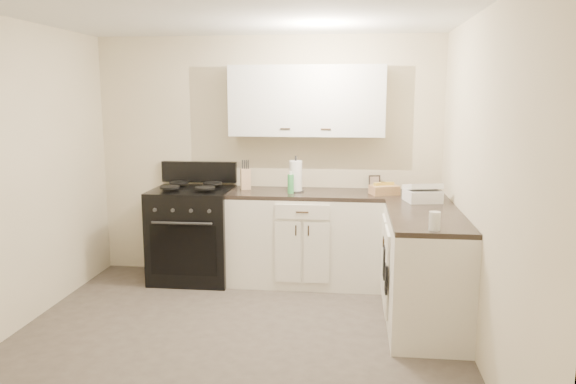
# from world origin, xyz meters

# --- Properties ---
(floor) EXTENTS (3.60, 3.60, 0.00)m
(floor) POSITION_xyz_m (0.00, 0.00, 0.00)
(floor) COLOR #473F38
(floor) RESTS_ON ground
(ceiling) EXTENTS (3.60, 3.60, 0.00)m
(ceiling) POSITION_xyz_m (0.00, 0.00, 2.50)
(ceiling) COLOR white
(ceiling) RESTS_ON wall_back
(wall_back) EXTENTS (3.60, 0.00, 3.60)m
(wall_back) POSITION_xyz_m (0.00, 1.80, 1.25)
(wall_back) COLOR beige
(wall_back) RESTS_ON ground
(wall_right) EXTENTS (0.00, 3.60, 3.60)m
(wall_right) POSITION_xyz_m (1.80, 0.00, 1.25)
(wall_right) COLOR beige
(wall_right) RESTS_ON ground
(wall_left) EXTENTS (0.00, 3.60, 3.60)m
(wall_left) POSITION_xyz_m (-1.80, 0.00, 1.25)
(wall_left) COLOR beige
(wall_left) RESTS_ON ground
(wall_front) EXTENTS (3.60, 0.00, 3.60)m
(wall_front) POSITION_xyz_m (0.00, -1.80, 1.25)
(wall_front) COLOR beige
(wall_front) RESTS_ON ground
(base_cabinets_back) EXTENTS (1.55, 0.60, 0.90)m
(base_cabinets_back) POSITION_xyz_m (0.43, 1.50, 0.45)
(base_cabinets_back) COLOR silver
(base_cabinets_back) RESTS_ON floor
(base_cabinets_right) EXTENTS (0.60, 1.90, 0.90)m
(base_cabinets_right) POSITION_xyz_m (1.50, 0.85, 0.45)
(base_cabinets_right) COLOR silver
(base_cabinets_right) RESTS_ON floor
(countertop_back) EXTENTS (1.55, 0.60, 0.04)m
(countertop_back) POSITION_xyz_m (0.43, 1.50, 0.92)
(countertop_back) COLOR black
(countertop_back) RESTS_ON base_cabinets_back
(countertop_right) EXTENTS (0.60, 1.90, 0.04)m
(countertop_right) POSITION_xyz_m (1.50, 0.85, 0.92)
(countertop_right) COLOR black
(countertop_right) RESTS_ON base_cabinets_right
(upper_cabinets) EXTENTS (1.55, 0.30, 0.70)m
(upper_cabinets) POSITION_xyz_m (0.43, 1.65, 1.84)
(upper_cabinets) COLOR silver
(upper_cabinets) RESTS_ON wall_back
(stove) EXTENTS (0.81, 0.69, 0.98)m
(stove) POSITION_xyz_m (-0.74, 1.48, 0.46)
(stove) COLOR black
(stove) RESTS_ON floor
(knife_block) EXTENTS (0.12, 0.11, 0.21)m
(knife_block) POSITION_xyz_m (-0.20, 1.59, 1.05)
(knife_block) COLOR tan
(knife_block) RESTS_ON countertop_back
(paper_towel) EXTENTS (0.17, 0.17, 0.31)m
(paper_towel) POSITION_xyz_m (0.33, 1.52, 1.10)
(paper_towel) COLOR white
(paper_towel) RESTS_ON countertop_back
(soap_bottle) EXTENTS (0.07, 0.07, 0.19)m
(soap_bottle) POSITION_xyz_m (0.29, 1.41, 1.03)
(soap_bottle) COLOR green
(soap_bottle) RESTS_ON countertop_back
(picture_frame) EXTENTS (0.12, 0.06, 0.15)m
(picture_frame) POSITION_xyz_m (1.12, 1.73, 1.01)
(picture_frame) COLOR black
(picture_frame) RESTS_ON countertop_back
(wicker_basket) EXTENTS (0.31, 0.26, 0.09)m
(wicker_basket) POSITION_xyz_m (1.20, 1.45, 0.98)
(wicker_basket) COLOR tan
(wicker_basket) RESTS_ON countertop_right
(countertop_grill) EXTENTS (0.35, 0.33, 0.11)m
(countertop_grill) POSITION_xyz_m (1.53, 1.11, 0.99)
(countertop_grill) COLOR white
(countertop_grill) RESTS_ON countertop_right
(glass_jar) EXTENTS (0.09, 0.09, 0.14)m
(glass_jar) POSITION_xyz_m (1.48, 0.00, 1.01)
(glass_jar) COLOR silver
(glass_jar) RESTS_ON countertop_right
(oven_mitt_near) EXTENTS (0.02, 0.13, 0.23)m
(oven_mitt_near) POSITION_xyz_m (1.18, 0.36, 0.44)
(oven_mitt_near) COLOR black
(oven_mitt_near) RESTS_ON base_cabinets_right
(oven_mitt_far) EXTENTS (0.02, 0.16, 0.27)m
(oven_mitt_far) POSITION_xyz_m (1.18, 0.62, 0.50)
(oven_mitt_far) COLOR black
(oven_mitt_far) RESTS_ON base_cabinets_right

